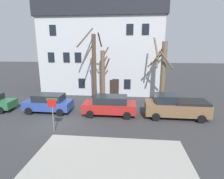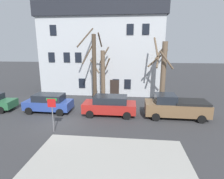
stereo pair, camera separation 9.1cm
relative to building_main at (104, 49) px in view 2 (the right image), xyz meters
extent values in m
plane|color=#38383A|center=(-1.64, -12.45, -5.74)|extent=(120.00, 120.00, 0.00)
cube|color=silver|center=(0.00, 0.00, -0.94)|extent=(15.40, 7.78, 9.60)
cube|color=#23262D|center=(0.00, 0.00, 4.73)|extent=(15.90, 8.28, 1.74)
cube|color=#2D231E|center=(1.92, -3.94, -4.69)|extent=(1.10, 0.12, 2.10)
cube|color=black|center=(-2.21, -3.93, -4.14)|extent=(0.80, 0.08, 1.20)
cube|color=black|center=(2.08, -3.93, -4.14)|extent=(0.80, 0.08, 1.20)
cube|color=black|center=(3.52, -3.93, -4.14)|extent=(0.80, 0.08, 1.20)
cube|color=black|center=(-5.94, -3.93, -0.94)|extent=(0.80, 0.08, 1.20)
cube|color=black|center=(-3.99, -3.93, -0.94)|extent=(0.80, 0.08, 1.20)
cube|color=black|center=(-2.54, -3.93, -0.94)|extent=(0.80, 0.08, 1.20)
cube|color=black|center=(-5.50, -3.93, 2.26)|extent=(0.80, 0.08, 1.20)
cube|color=black|center=(3.69, -3.93, 2.26)|extent=(0.80, 0.08, 1.20)
cube|color=black|center=(5.46, -3.93, 2.26)|extent=(0.80, 0.08, 1.20)
cylinder|color=#4C3D2D|center=(0.00, -6.67, -2.07)|extent=(0.44, 0.44, 7.34)
cylinder|color=#4C3D2D|center=(-0.76, -6.23, -0.41)|extent=(1.06, 1.70, 2.15)
cylinder|color=#4C3D2D|center=(-1.05, -6.05, 1.30)|extent=(1.41, 2.26, 2.12)
cylinder|color=#4C3D2D|center=(0.66, -6.72, 1.00)|extent=(0.26, 1.43, 1.41)
cylinder|color=brown|center=(0.73, -5.48, -2.91)|extent=(0.48, 0.48, 5.66)
cylinder|color=brown|center=(1.15, -5.13, -1.69)|extent=(0.93, 1.04, 1.61)
cylinder|color=brown|center=(-0.09, -6.10, -1.76)|extent=(1.42, 1.82, 1.38)
cylinder|color=brown|center=(0.82, -4.97, -0.58)|extent=(1.20, 0.37, 1.83)
cylinder|color=brown|center=(7.27, -6.41, -2.45)|extent=(0.54, 0.54, 6.59)
cylinder|color=brown|center=(7.01, -5.83, -0.14)|extent=(1.39, 0.75, 1.81)
cylinder|color=brown|center=(6.37, -6.50, 0.32)|extent=(0.38, 1.94, 1.95)
cylinder|color=brown|center=(6.66, -6.26, -1.06)|extent=(0.53, 1.41, 1.58)
cylinder|color=brown|center=(6.77, -5.35, -0.89)|extent=(2.31, 1.21, 1.93)
cylinder|color=brown|center=(7.38, -7.11, -0.95)|extent=(1.58, 0.44, 1.89)
cylinder|color=black|center=(-8.03, -11.01, -5.40)|extent=(0.69, 0.24, 0.68)
cylinder|color=black|center=(-8.07, -9.30, -5.40)|extent=(0.69, 0.24, 0.68)
cube|color=#2D4799|center=(-3.80, -10.04, -5.02)|extent=(4.39, 1.93, 0.80)
cube|color=#1E232B|center=(-3.71, -10.05, -4.31)|extent=(2.73, 1.68, 0.62)
cylinder|color=black|center=(-5.29, -10.94, -5.40)|extent=(0.68, 0.23, 0.68)
cylinder|color=black|center=(-5.26, -9.09, -5.40)|extent=(0.68, 0.23, 0.68)
cylinder|color=black|center=(-2.34, -10.99, -5.40)|extent=(0.68, 0.23, 0.68)
cylinder|color=black|center=(-2.30, -9.15, -5.40)|extent=(0.68, 0.23, 0.68)
cube|color=#AD231E|center=(2.05, -10.22, -5.00)|extent=(4.73, 1.91, 0.84)
cube|color=#1E232B|center=(2.14, -10.22, -4.27)|extent=(2.94, 1.68, 0.62)
cylinder|color=black|center=(0.44, -11.17, -5.40)|extent=(0.68, 0.22, 0.68)
cylinder|color=black|center=(0.44, -9.27, -5.40)|extent=(0.68, 0.22, 0.68)
cylinder|color=black|center=(3.65, -11.18, -5.40)|extent=(0.68, 0.22, 0.68)
cylinder|color=black|center=(3.66, -9.28, -5.40)|extent=(0.68, 0.22, 0.68)
cube|color=brown|center=(7.89, -10.23, -4.90)|extent=(5.36, 2.13, 1.04)
cube|color=#1E232B|center=(6.93, -10.22, -4.03)|extent=(1.73, 1.82, 0.70)
cube|color=black|center=(9.06, -10.25, -4.28)|extent=(2.80, 2.00, 0.20)
cylinder|color=black|center=(6.06, -11.22, -5.40)|extent=(0.68, 0.23, 0.68)
cylinder|color=black|center=(6.10, -9.18, -5.40)|extent=(0.68, 0.23, 0.68)
cylinder|color=black|center=(9.68, -11.28, -5.40)|extent=(0.68, 0.23, 0.68)
cylinder|color=black|center=(9.72, -9.24, -5.40)|extent=(0.68, 0.23, 0.68)
cylinder|color=slate|center=(-1.56, -14.05, -4.49)|extent=(0.07, 0.07, 2.51)
cube|color=red|center=(-1.56, -14.07, -3.53)|extent=(0.60, 0.03, 0.60)
cube|color=#1E8C38|center=(-1.56, -14.03, -3.28)|extent=(0.76, 0.02, 0.18)
camera|label=1|loc=(3.81, -25.46, 0.26)|focal=28.63mm
camera|label=2|loc=(3.90, -25.45, 0.26)|focal=28.63mm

